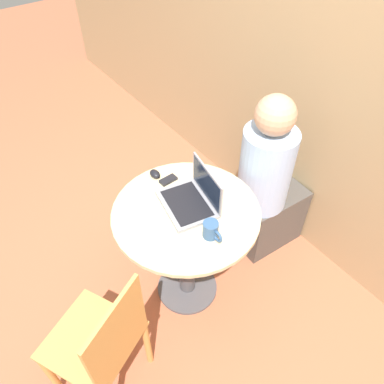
{
  "coord_description": "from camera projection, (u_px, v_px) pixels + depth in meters",
  "views": [
    {
      "loc": [
        1.07,
        -0.76,
        2.22
      ],
      "look_at": [
        -0.01,
        0.05,
        0.86
      ],
      "focal_mm": 35.0,
      "sensor_mm": 36.0,
      "label": 1
    }
  ],
  "objects": [
    {
      "name": "ground_plane",
      "position": [
        187.0,
        288.0,
        2.5
      ],
      "size": [
        12.0,
        12.0,
        0.0
      ],
      "primitive_type": "plane",
      "color": "#B26042"
    },
    {
      "name": "back_wall",
      "position": [
        332.0,
        62.0,
        1.99
      ],
      "size": [
        7.0,
        0.05,
        2.6
      ],
      "color": "tan",
      "rests_on": "ground_plane"
    },
    {
      "name": "round_table",
      "position": [
        186.0,
        236.0,
        2.11
      ],
      "size": [
        0.79,
        0.79,
        0.76
      ],
      "color": "#4C4C51",
      "rests_on": "ground_plane"
    },
    {
      "name": "laptop",
      "position": [
        193.0,
        198.0,
        1.97
      ],
      "size": [
        0.36,
        0.3,
        0.21
      ],
      "color": "gray",
      "rests_on": "round_table"
    },
    {
      "name": "cell_phone",
      "position": [
        168.0,
        180.0,
        2.12
      ],
      "size": [
        0.05,
        0.1,
        0.02
      ],
      "color": "black",
      "rests_on": "round_table"
    },
    {
      "name": "computer_mouse",
      "position": [
        155.0,
        174.0,
        2.14
      ],
      "size": [
        0.08,
        0.05,
        0.04
      ],
      "color": "black",
      "rests_on": "round_table"
    },
    {
      "name": "coffee_cup",
      "position": [
        212.0,
        230.0,
        1.81
      ],
      "size": [
        0.12,
        0.08,
        0.09
      ],
      "color": "#335684",
      "rests_on": "round_table"
    },
    {
      "name": "chair_empty",
      "position": [
        103.0,
        344.0,
        1.76
      ],
      "size": [
        0.54,
        0.54,
        0.9
      ],
      "color": "tan",
      "rests_on": "ground_plane"
    },
    {
      "name": "person_seated",
      "position": [
        267.0,
        190.0,
        2.42
      ],
      "size": [
        0.33,
        0.51,
        1.22
      ],
      "color": "#4C4742",
      "rests_on": "ground_plane"
    }
  ]
}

